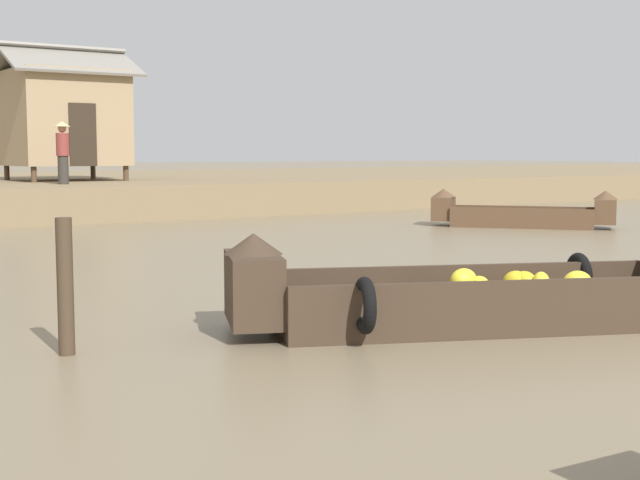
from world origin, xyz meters
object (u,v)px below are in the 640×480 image
(vendor_person, at_px, (63,149))
(mooring_post, at_px, (65,287))
(banana_boat, at_px, (485,294))
(stilt_house_mid_left, at_px, (64,116))
(fishing_skiff_distant, at_px, (522,214))

(vendor_person, relative_size, mooring_post, 1.40)
(banana_boat, bearing_deg, stilt_house_mid_left, 83.02)
(fishing_skiff_distant, bearing_deg, banana_boat, -139.11)
(banana_boat, distance_m, vendor_person, 16.99)
(vendor_person, bearing_deg, banana_boat, -94.47)
(fishing_skiff_distant, relative_size, vendor_person, 2.31)
(vendor_person, distance_m, mooring_post, 16.62)
(banana_boat, height_order, mooring_post, mooring_post)
(banana_boat, xyz_separation_m, mooring_post, (-3.88, 1.14, 0.27))
(stilt_house_mid_left, relative_size, vendor_person, 2.43)
(banana_boat, xyz_separation_m, vendor_person, (1.32, 16.87, 1.52))
(fishing_skiff_distant, relative_size, mooring_post, 3.23)
(fishing_skiff_distant, xyz_separation_m, stilt_house_mid_left, (-6.89, 12.03, 2.54))
(stilt_house_mid_left, height_order, mooring_post, stilt_house_mid_left)
(banana_boat, bearing_deg, fishing_skiff_distant, 40.89)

